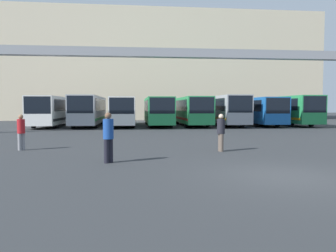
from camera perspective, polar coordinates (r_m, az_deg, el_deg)
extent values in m
plane|color=#2D3033|center=(10.33, 19.74, -8.34)|extent=(200.00, 200.00, 0.00)
cube|color=beige|center=(56.63, -1.47, 10.01)|extent=(51.85, 12.00, 17.21)
cube|color=gray|center=(27.21, 3.55, 12.50)|extent=(34.59, 0.80, 0.70)
cube|color=silver|center=(36.43, -19.37, 2.63)|extent=(2.48, 11.37, 2.72)
cube|color=black|center=(30.95, -21.82, 3.41)|extent=(2.28, 0.06, 1.53)
cube|color=black|center=(36.43, -19.38, 3.42)|extent=(2.51, 9.67, 1.14)
cube|color=black|center=(36.45, -19.34, 1.26)|extent=(2.51, 10.81, 0.24)
cylinder|color=black|center=(33.67, -22.37, 0.42)|extent=(0.28, 0.96, 0.96)
cylinder|color=black|center=(33.12, -18.78, 0.45)|extent=(0.28, 0.96, 0.96)
cylinder|color=black|center=(39.81, -19.79, 0.89)|extent=(0.28, 0.96, 0.96)
cylinder|color=black|center=(39.35, -16.73, 0.92)|extent=(0.28, 0.96, 0.96)
cube|color=#999EA5|center=(36.12, -13.55, 2.78)|extent=(2.50, 12.09, 2.80)
cube|color=black|center=(30.15, -15.08, 3.65)|extent=(2.30, 0.06, 1.57)
cube|color=black|center=(36.12, -13.57, 3.60)|extent=(2.53, 10.28, 1.18)
cube|color=#268C4C|center=(36.14, -13.54, 1.36)|extent=(2.53, 11.49, 0.24)
cylinder|color=black|center=(32.97, -16.17, 0.59)|extent=(0.28, 1.08, 1.08)
cylinder|color=black|center=(32.66, -12.41, 0.62)|extent=(0.28, 1.08, 1.08)
cylinder|color=black|center=(39.65, -14.45, 1.07)|extent=(0.28, 1.08, 1.08)
cylinder|color=black|center=(39.39, -11.31, 1.09)|extent=(0.28, 1.08, 1.08)
cube|color=silver|center=(35.58, -7.73, 2.71)|extent=(2.43, 11.61, 2.65)
cube|color=black|center=(29.79, -8.07, 3.52)|extent=(2.23, 0.06, 1.48)
cube|color=black|center=(35.58, -7.73, 3.49)|extent=(2.46, 9.87, 1.11)
cube|color=orange|center=(35.60, -7.71, 1.35)|extent=(2.46, 11.03, 0.24)
cylinder|color=black|center=(32.42, -9.75, 0.59)|extent=(0.28, 1.03, 1.03)
cylinder|color=black|center=(32.35, -6.02, 0.61)|extent=(0.28, 1.03, 1.03)
cylinder|color=black|center=(38.90, -9.12, 1.05)|extent=(0.28, 1.03, 1.03)
cylinder|color=black|center=(38.84, -6.01, 1.07)|extent=(0.28, 1.03, 1.03)
cube|color=#268C4C|center=(35.68, -1.81, 2.76)|extent=(2.52, 11.65, 2.66)
cube|color=black|center=(29.89, -1.00, 3.57)|extent=(2.32, 0.06, 1.49)
cube|color=black|center=(35.67, -1.81, 3.54)|extent=(2.55, 9.90, 1.12)
cube|color=#268C4C|center=(35.69, -1.81, 1.39)|extent=(2.55, 11.07, 0.24)
cylinder|color=black|center=(32.39, -3.33, 0.58)|extent=(0.28, 0.97, 0.97)
cylinder|color=black|center=(32.57, 0.54, 0.60)|extent=(0.28, 0.97, 0.97)
cylinder|color=black|center=(38.90, -3.77, 1.04)|extent=(0.28, 0.97, 0.97)
cylinder|color=black|center=(39.05, -0.55, 1.06)|extent=(0.28, 0.97, 0.97)
cube|color=#268C4C|center=(35.98, 4.06, 2.79)|extent=(2.54, 11.35, 2.71)
cube|color=black|center=(30.43, 5.92, 3.62)|extent=(2.34, 0.06, 1.52)
cube|color=black|center=(35.98, 4.06, 3.59)|extent=(2.57, 9.65, 1.14)
cube|color=red|center=(36.00, 4.05, 1.41)|extent=(2.57, 10.78, 0.24)
cylinder|color=black|center=(32.70, 3.10, 0.68)|extent=(0.28, 1.06, 1.06)
cylinder|color=black|center=(33.12, 6.89, 0.69)|extent=(0.28, 1.06, 1.06)
cylinder|color=black|center=(38.98, 1.63, 1.12)|extent=(0.28, 1.06, 1.06)
cylinder|color=black|center=(39.34, 4.83, 1.13)|extent=(0.28, 1.06, 1.06)
cube|color=#999EA5|center=(37.04, 9.60, 2.89)|extent=(2.54, 11.86, 2.87)
cube|color=black|center=(31.39, 12.51, 3.75)|extent=(2.33, 0.06, 1.61)
cube|color=black|center=(37.04, 9.61, 3.71)|extent=(2.57, 10.08, 1.20)
cube|color=orange|center=(37.06, 9.58, 1.47)|extent=(2.57, 11.26, 0.24)
cylinder|color=black|center=(33.58, 9.27, 0.58)|extent=(0.28, 0.91, 0.91)
cylinder|color=black|center=(34.23, 12.85, 0.59)|extent=(0.28, 0.91, 0.91)
cylinder|color=black|center=(40.02, 6.77, 1.04)|extent=(0.28, 0.91, 0.91)
cylinder|color=black|center=(40.57, 9.83, 1.05)|extent=(0.28, 0.91, 0.91)
cube|color=#1959A5|center=(38.15, 14.94, 2.68)|extent=(2.57, 11.76, 2.66)
cube|color=black|center=(32.74, 18.62, 3.37)|extent=(2.36, 0.06, 1.49)
cube|color=black|center=(38.15, 14.95, 3.41)|extent=(2.60, 10.00, 1.12)
cube|color=#1966B2|center=(38.17, 14.92, 1.41)|extent=(2.60, 11.17, 0.24)
cylinder|color=black|center=(34.70, 15.12, 0.66)|extent=(0.28, 0.98, 0.98)
cylinder|color=black|center=(35.57, 18.50, 0.66)|extent=(0.28, 0.98, 0.98)
cylinder|color=black|center=(40.91, 11.80, 1.10)|extent=(0.28, 0.98, 0.98)
cylinder|color=black|center=(41.65, 14.74, 1.10)|extent=(0.28, 0.98, 0.98)
cube|color=#268C4C|center=(39.54, 19.97, 2.75)|extent=(2.54, 11.62, 2.85)
cube|color=black|center=(34.43, 24.20, 3.47)|extent=(2.34, 0.06, 1.59)
cube|color=black|center=(39.54, 19.98, 3.51)|extent=(2.57, 9.87, 1.20)
cube|color=orange|center=(39.56, 19.94, 1.43)|extent=(2.57, 11.03, 0.24)
cylinder|color=black|center=(36.16, 20.59, 0.65)|extent=(0.28, 0.97, 0.97)
cylinder|color=black|center=(37.21, 23.66, 0.66)|extent=(0.28, 0.97, 0.97)
cylinder|color=black|center=(42.08, 16.63, 1.08)|extent=(0.28, 0.97, 0.97)
cylinder|color=black|center=(42.98, 19.37, 1.08)|extent=(0.28, 0.97, 0.97)
cylinder|color=gray|center=(17.06, -23.93, -2.50)|extent=(0.18, 0.18, 0.81)
cylinder|color=gray|center=(16.99, -24.40, -2.54)|extent=(0.18, 0.18, 0.81)
cylinder|color=#A5191E|center=(16.97, -24.22, -0.04)|extent=(0.35, 0.35, 0.67)
sphere|color=#8C6647|center=(16.95, -24.26, 1.46)|extent=(0.22, 0.22, 0.22)
cylinder|color=black|center=(12.20, -10.63, -4.32)|extent=(0.20, 0.20, 0.88)
cylinder|color=black|center=(12.32, -10.02, -4.25)|extent=(0.20, 0.20, 0.88)
cylinder|color=navy|center=(12.18, -10.36, -0.51)|extent=(0.39, 0.39, 0.73)
sphere|color=brown|center=(12.16, -10.39, 1.78)|extent=(0.24, 0.24, 0.24)
cylinder|color=brown|center=(15.40, 9.08, -2.83)|extent=(0.19, 0.19, 0.82)
cylinder|color=brown|center=(15.25, 9.29, -2.89)|extent=(0.19, 0.19, 0.82)
cylinder|color=black|center=(15.26, 9.21, -0.04)|extent=(0.36, 0.36, 0.69)
sphere|color=beige|center=(15.24, 9.22, 1.66)|extent=(0.22, 0.22, 0.22)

